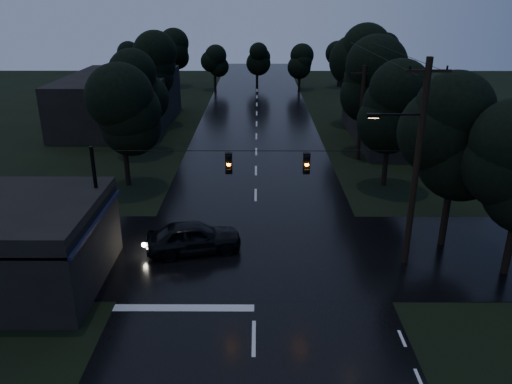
{
  "coord_description": "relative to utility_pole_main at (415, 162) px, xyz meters",
  "views": [
    {
      "loc": [
        0.15,
        -10.94,
        12.39
      ],
      "look_at": [
        0.05,
        12.72,
        3.1
      ],
      "focal_mm": 35.0,
      "sensor_mm": 36.0,
      "label": 1
    }
  ],
  "objects": [
    {
      "name": "tree_left_a",
      "position": [
        -16.41,
        11.0,
        -0.02
      ],
      "size": [
        3.92,
        3.92,
        8.26
      ],
      "color": "black",
      "rests_on": "ground"
    },
    {
      "name": "tree_left_c",
      "position": [
        -17.61,
        29.0,
        0.74
      ],
      "size": [
        4.48,
        4.48,
        9.44
      ],
      "color": "black",
      "rests_on": "ground"
    },
    {
      "name": "utility_pole_far",
      "position": [
        0.89,
        17.0,
        -1.38
      ],
      "size": [
        2.0,
        0.3,
        7.5
      ],
      "color": "black",
      "rests_on": "ground"
    },
    {
      "name": "building_far_left",
      "position": [
        -21.41,
        29.0,
        -2.76
      ],
      "size": [
        10.0,
        16.0,
        5.0
      ],
      "primitive_type": "cube",
      "color": "black",
      "rests_on": "ground"
    },
    {
      "name": "building_far_right",
      "position": [
        6.59,
        23.0,
        -3.06
      ],
      "size": [
        10.0,
        14.0,
        4.4
      ],
      "primitive_type": "cube",
      "color": "black",
      "rests_on": "ground"
    },
    {
      "name": "tree_corner_near",
      "position": [
        2.59,
        2.0,
        0.74
      ],
      "size": [
        4.48,
        4.48,
        9.44
      ],
      "color": "black",
      "rests_on": "ground"
    },
    {
      "name": "utility_pole_main",
      "position": [
        0.0,
        0.0,
        0.0
      ],
      "size": [
        3.5,
        0.3,
        10.0
      ],
      "color": "black",
      "rests_on": "ground"
    },
    {
      "name": "anchor_pole_left",
      "position": [
        -14.91,
        0.0,
        -2.26
      ],
      "size": [
        0.18,
        0.18,
        6.0
      ],
      "primitive_type": "cylinder",
      "color": "black",
      "rests_on": "ground"
    },
    {
      "name": "cross_street",
      "position": [
        -7.41,
        1.0,
        -5.26
      ],
      "size": [
        60.0,
        9.0,
        0.02
      ],
      "primitive_type": "cube",
      "color": "black",
      "rests_on": "ground"
    },
    {
      "name": "tree_right_a",
      "position": [
        1.59,
        11.0,
        0.36
      ],
      "size": [
        4.2,
        4.2,
        8.85
      ],
      "color": "black",
      "rests_on": "ground"
    },
    {
      "name": "tree_right_b",
      "position": [
        2.19,
        19.0,
        0.74
      ],
      "size": [
        4.48,
        4.48,
        9.44
      ],
      "color": "black",
      "rests_on": "ground"
    },
    {
      "name": "car",
      "position": [
        -10.57,
        1.13,
        -4.43
      ],
      "size": [
        5.19,
        2.98,
        1.66
      ],
      "primitive_type": "imported",
      "rotation": [
        0.0,
        0.0,
        1.79
      ],
      "color": "black",
      "rests_on": "ground"
    },
    {
      "name": "span_signals",
      "position": [
        -6.85,
        -0.01,
        -0.01
      ],
      "size": [
        15.0,
        0.37,
        1.12
      ],
      "color": "black",
      "rests_on": "ground"
    },
    {
      "name": "tree_left_b",
      "position": [
        -17.01,
        19.0,
        0.36
      ],
      "size": [
        4.2,
        4.2,
        8.85
      ],
      "color": "black",
      "rests_on": "ground"
    },
    {
      "name": "main_road",
      "position": [
        -7.41,
        19.0,
        -5.26
      ],
      "size": [
        12.0,
        120.0,
        0.02
      ],
      "primitive_type": "cube",
      "color": "black",
      "rests_on": "ground"
    },
    {
      "name": "tree_right_c",
      "position": [
        2.79,
        29.0,
        1.11
      ],
      "size": [
        4.76,
        4.76,
        10.03
      ],
      "color": "black",
      "rests_on": "ground"
    }
  ]
}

